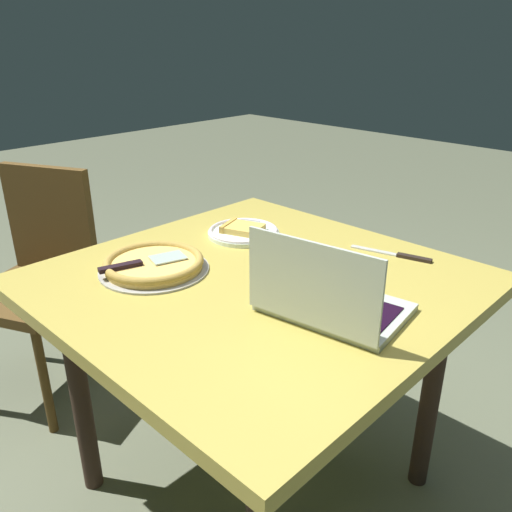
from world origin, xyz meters
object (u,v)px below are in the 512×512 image
(dining_table, at_px, (256,305))
(table_knife, at_px, (399,255))
(pizza_plate, at_px, (243,231))
(pizza_tray, at_px, (154,264))
(chair_near, at_px, (39,271))
(laptop, at_px, (328,300))

(dining_table, xyz_separation_m, table_knife, (-0.41, 0.21, 0.09))
(pizza_plate, height_order, table_knife, pizza_plate)
(dining_table, distance_m, pizza_tray, 0.31)
(dining_table, bearing_deg, table_knife, 152.69)
(dining_table, bearing_deg, pizza_tray, -54.10)
(dining_table, relative_size, chair_near, 1.17)
(pizza_tray, bearing_deg, table_knife, 142.21)
(dining_table, height_order, pizza_plate, pizza_plate)
(dining_table, relative_size, table_knife, 4.34)
(pizza_plate, distance_m, chair_near, 0.88)
(laptop, distance_m, table_knife, 0.45)
(pizza_plate, bearing_deg, table_knife, 113.52)
(pizza_tray, relative_size, table_knife, 1.27)
(laptop, relative_size, pizza_plate, 1.53)
(pizza_plate, height_order, chair_near, chair_near)
(dining_table, relative_size, laptop, 2.94)
(table_knife, bearing_deg, laptop, 8.33)
(dining_table, xyz_separation_m, pizza_plate, (-0.20, -0.26, 0.10))
(pizza_tray, height_order, chair_near, chair_near)
(dining_table, distance_m, table_knife, 0.47)
(pizza_plate, relative_size, chair_near, 0.26)
(laptop, bearing_deg, chair_near, -82.72)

